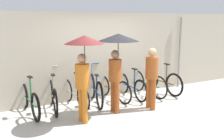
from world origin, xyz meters
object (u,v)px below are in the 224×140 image
at_px(pedestrian_trailing, 152,74).
at_px(pedestrian_center, 117,52).
at_px(parked_bicycle_7, 162,81).
at_px(parked_bicycle_5, 131,86).
at_px(parked_bicycle_1, 53,96).
at_px(pedestrian_leading, 84,58).
at_px(parked_bicycle_0, 29,100).
at_px(parked_bicycle_3, 95,90).
at_px(parked_bicycle_6, 147,83).
at_px(parked_bicycle_2, 74,93).
at_px(parked_bicycle_4, 113,88).

bearing_deg(pedestrian_trailing, pedestrian_center, -11.97).
bearing_deg(parked_bicycle_7, parked_bicycle_5, 87.68).
bearing_deg(parked_bicycle_1, pedestrian_center, -116.77).
xyz_separation_m(parked_bicycle_1, pedestrian_leading, (0.42, -1.15, 1.11)).
bearing_deg(parked_bicycle_0, pedestrian_leading, -143.51).
relative_size(parked_bicycle_3, pedestrian_leading, 0.87).
xyz_separation_m(parked_bicycle_6, parked_bicycle_7, (0.59, 0.03, 0.01)).
distance_m(parked_bicycle_1, parked_bicycle_2, 0.58).
distance_m(parked_bicycle_5, parked_bicycle_6, 0.58).
bearing_deg(parked_bicycle_4, parked_bicycle_3, 88.30).
relative_size(parked_bicycle_6, pedestrian_center, 0.86).
bearing_deg(parked_bicycle_1, parked_bicycle_0, 98.92).
distance_m(parked_bicycle_6, pedestrian_trailing, 1.37).
height_order(parked_bicycle_2, pedestrian_leading, pedestrian_leading).
bearing_deg(parked_bicycle_2, parked_bicycle_4, -94.92).
relative_size(parked_bicycle_2, pedestrian_trailing, 1.04).
bearing_deg(pedestrian_center, pedestrian_trailing, 168.61).
distance_m(parked_bicycle_3, parked_bicycle_5, 1.17).
distance_m(parked_bicycle_3, parked_bicycle_4, 0.59).
height_order(parked_bicycle_2, pedestrian_center, pedestrian_center).
bearing_deg(parked_bicycle_0, parked_bicycle_6, -94.54).
relative_size(parked_bicycle_6, pedestrian_leading, 0.86).
height_order(parked_bicycle_3, pedestrian_leading, pedestrian_leading).
relative_size(parked_bicycle_0, parked_bicycle_3, 1.03).
distance_m(parked_bicycle_2, parked_bicycle_7, 2.92).
height_order(parked_bicycle_2, parked_bicycle_5, parked_bicycle_2).
height_order(parked_bicycle_3, parked_bicycle_7, parked_bicycle_3).
height_order(parked_bicycle_0, parked_bicycle_4, parked_bicycle_0).
height_order(parked_bicycle_5, pedestrian_center, pedestrian_center).
bearing_deg(parked_bicycle_1, parked_bicycle_3, -82.73).
distance_m(parked_bicycle_4, pedestrian_leading, 2.13).
bearing_deg(pedestrian_leading, parked_bicycle_7, -164.06).
bearing_deg(pedestrian_center, parked_bicycle_6, -152.29).
bearing_deg(pedestrian_leading, parked_bicycle_5, -153.94).
height_order(parked_bicycle_1, parked_bicycle_6, parked_bicycle_1).
bearing_deg(parked_bicycle_2, parked_bicycle_3, -101.50).
relative_size(parked_bicycle_2, pedestrian_leading, 0.84).
bearing_deg(parked_bicycle_6, parked_bicycle_0, 84.21).
bearing_deg(parked_bicycle_2, pedestrian_center, -148.33).
relative_size(pedestrian_center, pedestrian_trailing, 1.23).
relative_size(parked_bicycle_7, pedestrian_center, 0.92).
relative_size(parked_bicycle_5, pedestrian_leading, 0.83).
distance_m(parked_bicycle_1, parked_bicycle_4, 1.75).
relative_size(parked_bicycle_3, parked_bicycle_6, 1.01).
relative_size(parked_bicycle_0, parked_bicycle_7, 0.97).
height_order(parked_bicycle_4, parked_bicycle_5, parked_bicycle_5).
relative_size(parked_bicycle_1, parked_bicycle_4, 1.02).
bearing_deg(parked_bicycle_0, parked_bicycle_5, -94.36).
height_order(parked_bicycle_4, pedestrian_leading, pedestrian_leading).
xyz_separation_m(parked_bicycle_0, parked_bicycle_7, (4.09, 0.06, 0.02)).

